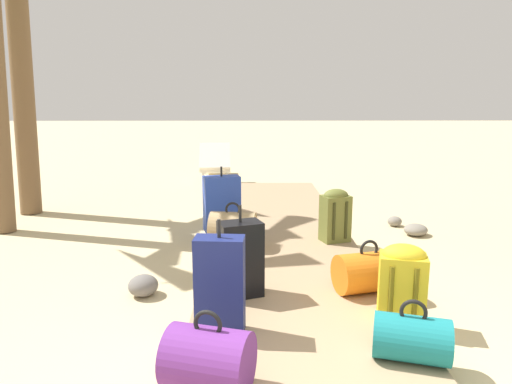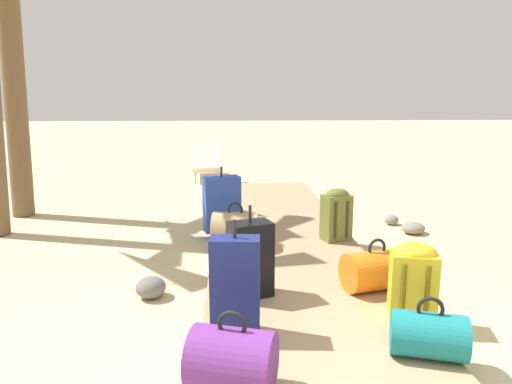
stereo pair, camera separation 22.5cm
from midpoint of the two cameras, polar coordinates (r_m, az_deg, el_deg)
ground_plane at (r=4.78m, az=5.09°, el=-9.02°), size 60.00×60.00×0.00m
boardwalk at (r=5.43m, az=4.34°, el=-6.02°), size 1.61×7.10×0.08m
backpack_olive at (r=5.32m, az=10.81°, el=-2.63°), size 0.35×0.30×0.59m
duffel_bag_orange at (r=4.07m, az=15.01°, el=-9.37°), size 0.59×0.45×0.44m
suitcase_black at (r=3.81m, az=-0.19°, el=-8.15°), size 0.39×0.32×0.75m
suitcase_blue at (r=5.65m, az=-3.04°, el=-1.41°), size 0.47×0.32×0.78m
duffel_bag_teal at (r=3.18m, az=20.39°, el=-16.31°), size 0.51×0.40×0.40m
suitcase_navy at (r=3.23m, az=-2.38°, el=-11.26°), size 0.34×0.21×0.80m
duffel_bag_purple at (r=2.72m, az=-3.28°, el=-19.67°), size 0.54×0.47×0.47m
duffel_bag_tan at (r=5.05m, az=-1.54°, el=-4.58°), size 0.53×0.45×0.50m
backpack_yellow at (r=3.63m, az=19.07°, el=-10.05°), size 0.37×0.31×0.56m
lounge_chair at (r=9.73m, az=-4.31°, el=3.48°), size 0.70×1.59×0.78m
rock_right_far at (r=6.14m, az=19.81°, el=-4.33°), size 0.41×0.41×0.14m
rock_right_near at (r=6.48m, az=17.44°, el=-3.41°), size 0.26×0.26×0.13m
rock_left_far at (r=4.17m, az=-12.00°, el=-11.05°), size 0.35×0.36×0.18m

